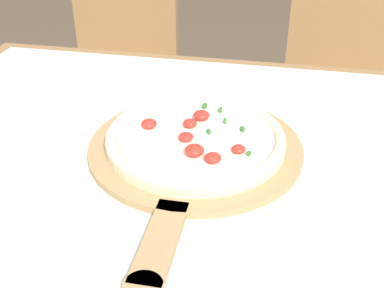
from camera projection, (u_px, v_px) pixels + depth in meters
dining_table at (162, 224)px, 0.85m from camera, size 1.15×1.04×0.75m
towel_cloth at (159, 172)px, 0.79m from camera, size 1.07×0.96×0.00m
pizza_peel at (193, 152)px, 0.83m from camera, size 0.37×0.54×0.01m
pizza at (195, 138)px, 0.83m from camera, size 0.31×0.31×0.04m
chair_left at (121, 73)px, 1.74m from camera, size 0.40×0.40×0.89m
chair_right at (339, 91)px, 1.62m from camera, size 0.41×0.41×0.89m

